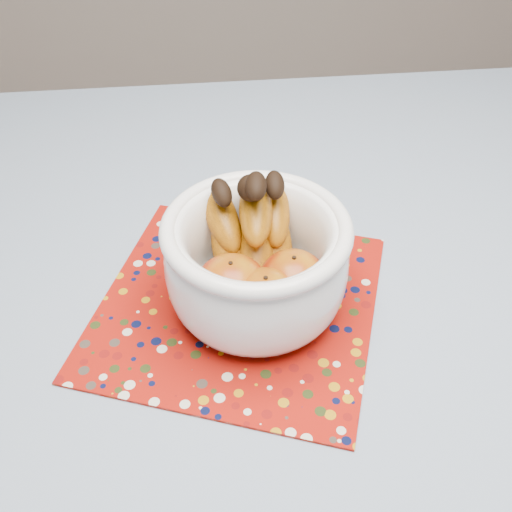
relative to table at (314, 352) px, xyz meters
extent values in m
cube|color=brown|center=(0.00, 0.00, 0.06)|extent=(1.20, 1.20, 0.04)
cylinder|color=brown|center=(-0.53, 0.53, -0.32)|extent=(0.06, 0.06, 0.71)
cylinder|color=brown|center=(0.53, 0.53, -0.32)|extent=(0.06, 0.06, 0.71)
cube|color=slate|center=(0.00, 0.00, 0.08)|extent=(1.32, 1.32, 0.01)
cube|color=maroon|center=(-0.10, 0.02, 0.09)|extent=(0.44, 0.44, 0.00)
cylinder|color=white|center=(-0.08, 0.01, 0.10)|extent=(0.11, 0.11, 0.01)
cylinder|color=white|center=(-0.08, 0.01, 0.11)|extent=(0.16, 0.16, 0.01)
torus|color=white|center=(-0.08, 0.01, 0.22)|extent=(0.22, 0.22, 0.02)
ellipsoid|color=#701304|center=(-0.11, -0.02, 0.15)|extent=(0.09, 0.09, 0.08)
ellipsoid|color=#701304|center=(-0.04, -0.01, 0.15)|extent=(0.08, 0.08, 0.08)
ellipsoid|color=#701304|center=(-0.07, -0.04, 0.15)|extent=(0.09, 0.09, 0.08)
sphere|color=black|center=(-0.08, 0.06, 0.24)|extent=(0.03, 0.03, 0.03)
camera|label=1|loc=(-0.14, -0.51, 0.66)|focal=42.00mm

